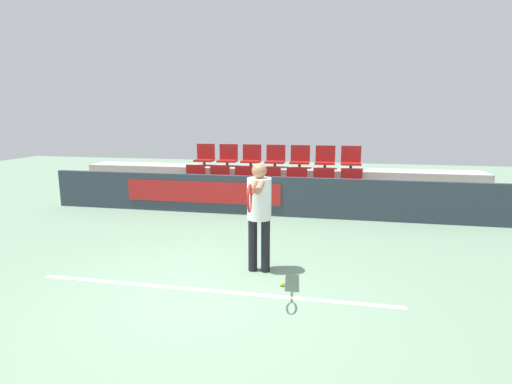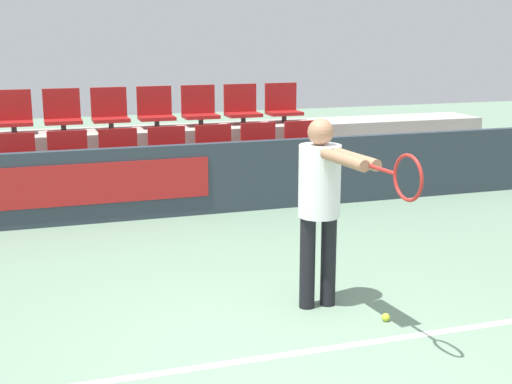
# 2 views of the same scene
# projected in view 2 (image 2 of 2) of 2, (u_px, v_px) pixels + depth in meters

# --- Properties ---
(ground_plane) EXTENTS (30.00, 30.00, 0.00)m
(ground_plane) POSITION_uv_depth(u_px,v_px,m) (303.00, 359.00, 5.09)
(ground_plane) COLOR gray
(court_baseline) EXTENTS (4.88, 0.08, 0.01)m
(court_baseline) POSITION_uv_depth(u_px,v_px,m) (298.00, 353.00, 5.18)
(court_baseline) COLOR white
(court_baseline) RESTS_ON ground
(barrier_wall) EXTENTS (10.51, 0.14, 0.90)m
(barrier_wall) POSITION_uv_depth(u_px,v_px,m) (176.00, 181.00, 8.86)
(barrier_wall) COLOR #2D3842
(barrier_wall) RESTS_ON ground
(bleacher_tier_front) EXTENTS (10.11, 0.85, 0.47)m
(bleacher_tier_front) POSITION_uv_depth(u_px,v_px,m) (171.00, 189.00, 9.39)
(bleacher_tier_front) COLOR #ADA89E
(bleacher_tier_front) RESTS_ON ground
(bleacher_tier_middle) EXTENTS (10.11, 0.85, 0.93)m
(bleacher_tier_middle) POSITION_uv_depth(u_px,v_px,m) (159.00, 161.00, 10.13)
(bleacher_tier_middle) COLOR #ADA89E
(bleacher_tier_middle) RESTS_ON ground
(stadium_chair_0) EXTENTS (0.49, 0.36, 0.57)m
(stadium_chair_0) POSITION_uv_depth(u_px,v_px,m) (16.00, 161.00, 8.82)
(stadium_chair_0) COLOR #333333
(stadium_chair_0) RESTS_ON bleacher_tier_front
(stadium_chair_1) EXTENTS (0.49, 0.36, 0.57)m
(stadium_chair_1) POSITION_uv_depth(u_px,v_px,m) (69.00, 158.00, 9.01)
(stadium_chair_1) COLOR #333333
(stadium_chair_1) RESTS_ON bleacher_tier_front
(stadium_chair_2) EXTENTS (0.49, 0.36, 0.57)m
(stadium_chair_2) POSITION_uv_depth(u_px,v_px,m) (120.00, 155.00, 9.20)
(stadium_chair_2) COLOR #333333
(stadium_chair_2) RESTS_ON bleacher_tier_front
(stadium_chair_3) EXTENTS (0.49, 0.36, 0.57)m
(stadium_chair_3) POSITION_uv_depth(u_px,v_px,m) (168.00, 152.00, 9.39)
(stadium_chair_3) COLOR #333333
(stadium_chair_3) RESTS_ON bleacher_tier_front
(stadium_chair_4) EXTENTS (0.49, 0.36, 0.57)m
(stadium_chair_4) POSITION_uv_depth(u_px,v_px,m) (215.00, 150.00, 9.59)
(stadium_chair_4) COLOR #333333
(stadium_chair_4) RESTS_ON bleacher_tier_front
(stadium_chair_5) EXTENTS (0.49, 0.36, 0.57)m
(stadium_chair_5) POSITION_uv_depth(u_px,v_px,m) (260.00, 148.00, 9.78)
(stadium_chair_5) COLOR #333333
(stadium_chair_5) RESTS_ON bleacher_tier_front
(stadium_chair_6) EXTENTS (0.49, 0.36, 0.57)m
(stadium_chair_6) POSITION_uv_depth(u_px,v_px,m) (303.00, 145.00, 9.97)
(stadium_chair_6) COLOR #333333
(stadium_chair_6) RESTS_ON bleacher_tier_front
(stadium_chair_7) EXTENTS (0.49, 0.36, 0.57)m
(stadium_chair_7) POSITION_uv_depth(u_px,v_px,m) (13.00, 115.00, 9.50)
(stadium_chair_7) COLOR #333333
(stadium_chair_7) RESTS_ON bleacher_tier_middle
(stadium_chair_8) EXTENTS (0.49, 0.36, 0.57)m
(stadium_chair_8) POSITION_uv_depth(u_px,v_px,m) (62.00, 113.00, 9.69)
(stadium_chair_8) COLOR #333333
(stadium_chair_8) RESTS_ON bleacher_tier_middle
(stadium_chair_9) EXTENTS (0.49, 0.36, 0.57)m
(stadium_chair_9) POSITION_uv_depth(u_px,v_px,m) (110.00, 112.00, 9.89)
(stadium_chair_9) COLOR #333333
(stadium_chair_9) RESTS_ON bleacher_tier_middle
(stadium_chair_10) EXTENTS (0.49, 0.36, 0.57)m
(stadium_chair_10) POSITION_uv_depth(u_px,v_px,m) (156.00, 110.00, 10.08)
(stadium_chair_10) COLOR #333333
(stadium_chair_10) RESTS_ON bleacher_tier_middle
(stadium_chair_11) EXTENTS (0.49, 0.36, 0.57)m
(stadium_chair_11) POSITION_uv_depth(u_px,v_px,m) (199.00, 109.00, 10.27)
(stadium_chair_11) COLOR #333333
(stadium_chair_11) RESTS_ON bleacher_tier_middle
(stadium_chair_12) EXTENTS (0.49, 0.36, 0.57)m
(stadium_chair_12) POSITION_uv_depth(u_px,v_px,m) (242.00, 107.00, 10.46)
(stadium_chair_12) COLOR #333333
(stadium_chair_12) RESTS_ON bleacher_tier_middle
(stadium_chair_13) EXTENTS (0.49, 0.36, 0.57)m
(stadium_chair_13) POSITION_uv_depth(u_px,v_px,m) (283.00, 106.00, 10.66)
(stadium_chair_13) COLOR #333333
(stadium_chair_13) RESTS_ON bleacher_tier_middle
(tennis_player) EXTENTS (0.35, 1.53, 1.60)m
(tennis_player) POSITION_uv_depth(u_px,v_px,m) (323.00, 194.00, 5.79)
(tennis_player) COLOR black
(tennis_player) RESTS_ON ground
(tennis_ball) EXTENTS (0.07, 0.07, 0.07)m
(tennis_ball) POSITION_uv_depth(u_px,v_px,m) (386.00, 317.00, 5.74)
(tennis_ball) COLOR #CCDB33
(tennis_ball) RESTS_ON ground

